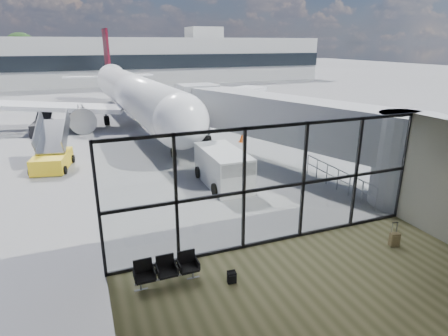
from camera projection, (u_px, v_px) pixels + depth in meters
ground at (128, 99)px, 49.41m from camera, size 220.00×220.00×0.00m
lounge_shell at (371, 238)px, 8.99m from camera, size 12.02×8.01×4.51m
glass_curtain_wall at (274, 186)px, 13.36m from camera, size 12.10×0.12×4.50m
jet_bridge at (291, 124)px, 21.13m from camera, size 8.00×16.50×4.33m
apron_railing at (338, 176)px, 18.86m from camera, size 0.06×5.46×1.11m
far_terminal at (106, 60)px, 67.28m from camera, size 80.00×12.20×11.00m
tree_5 at (22, 50)px, 70.65m from camera, size 6.27×6.27×9.03m
seating_row at (166, 268)px, 11.55m from camera, size 2.01×0.56×0.89m
backpack at (232, 278)px, 11.59m from camera, size 0.29×0.27×0.41m
suitcase at (395, 240)px, 13.67m from camera, size 0.37×0.30×0.92m
airliner at (132, 93)px, 34.91m from camera, size 29.55×34.23×8.82m
service_van at (224, 168)px, 19.44m from camera, size 2.11×4.26×1.85m
belt_loader at (43, 127)px, 30.41m from camera, size 1.83×3.95×1.76m
mobile_stairs at (52, 158)px, 22.09m from camera, size 2.48×3.94×2.59m
traffic_cone_a at (227, 161)px, 22.89m from camera, size 0.36×0.36×0.52m
traffic_cone_c at (242, 138)px, 28.12m from camera, size 0.48×0.48×0.68m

